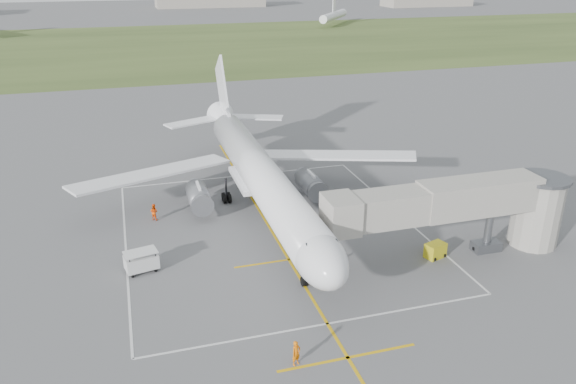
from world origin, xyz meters
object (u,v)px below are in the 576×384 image
object	(u,v)px
jet_bridge	(470,206)
ramp_worker_wing	(154,212)
ramp_worker_nose	(296,353)
gpu_unit	(435,250)
baggage_cart	(141,261)
airliner	(259,173)

from	to	relation	value
jet_bridge	ramp_worker_wing	world-z (taller)	jet_bridge
jet_bridge	ramp_worker_nose	world-z (taller)	jet_bridge
gpu_unit	ramp_worker_nose	world-z (taller)	ramp_worker_nose
gpu_unit	ramp_worker_wing	bearing A→B (deg)	129.46
gpu_unit	ramp_worker_wing	size ratio (longest dim) A/B	1.19
baggage_cart	ramp_worker_nose	size ratio (longest dim) A/B	1.66
ramp_worker_nose	jet_bridge	bearing A→B (deg)	2.80
airliner	ramp_worker_wing	distance (m)	11.56
baggage_cart	ramp_worker_wing	xyz separation A→B (m)	(1.78, 10.34, -0.10)
airliner	baggage_cart	distance (m)	16.00
baggage_cart	ramp_worker_wing	world-z (taller)	baggage_cart
airliner	ramp_worker_nose	world-z (taller)	airliner
ramp_worker_nose	ramp_worker_wing	xyz separation A→B (m)	(-7.39, 25.65, -0.03)
airliner	gpu_unit	bearing A→B (deg)	-47.59
jet_bridge	baggage_cart	bearing A→B (deg)	169.70
ramp_worker_wing	ramp_worker_nose	bearing A→B (deg)	143.10
jet_bridge	baggage_cart	xyz separation A→B (m)	(-28.45, 5.17, -3.77)
jet_bridge	gpu_unit	bearing A→B (deg)	175.87
gpu_unit	baggage_cart	size ratio (longest dim) A/B	0.69
airliner	jet_bridge	bearing A→B (deg)	-42.19
airliner	baggage_cart	xyz separation A→B (m)	(-12.73, -9.08, -3.42)
gpu_unit	baggage_cart	bearing A→B (deg)	151.24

